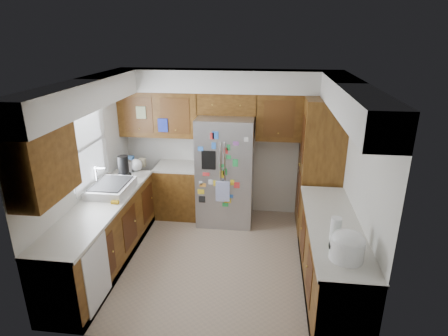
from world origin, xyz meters
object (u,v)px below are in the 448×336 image
Objects in this scene: pantry at (320,165)px; rice_cooker at (347,245)px; fridge at (226,170)px; paper_towel at (336,229)px.

rice_cooker is (-0.00, -2.35, 0.00)m from pantry.
rice_cooker is at bearing -58.03° from fridge.
pantry reaches higher than fridge.
fridge reaches higher than rice_cooker.
paper_towel is (1.44, -2.04, 0.15)m from fridge.
pantry reaches higher than paper_towel.
fridge is at bearing 121.97° from rice_cooker.
pantry is at bearing -2.06° from fridge.
fridge is at bearing 177.94° from pantry.
pantry is 1.99m from paper_towel.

